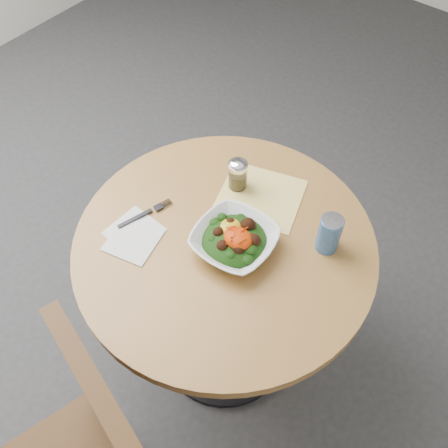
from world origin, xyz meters
name	(u,v)px	position (x,y,z in m)	size (l,w,h in m)	color
ground	(224,345)	(0.00, 0.00, 0.00)	(6.00, 6.00, 0.00)	#303032
table	(225,276)	(0.00, 0.00, 0.55)	(0.90, 0.90, 0.75)	black
cloth_napkin	(260,196)	(-0.02, 0.20, 0.75)	(0.25, 0.23, 0.00)	#DDB10B
paper_napkins	(134,236)	(-0.22, -0.15, 0.75)	(0.18, 0.18, 0.00)	silver
salad_bowl	(234,240)	(0.03, 0.00, 0.78)	(0.25, 0.25, 0.09)	white
fork	(147,213)	(-0.25, -0.07, 0.76)	(0.07, 0.18, 0.00)	black
spice_shaker	(238,174)	(-0.10, 0.20, 0.81)	(0.06, 0.06, 0.11)	silver
beverage_can	(329,234)	(0.24, 0.17, 0.81)	(0.07, 0.07, 0.13)	navy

